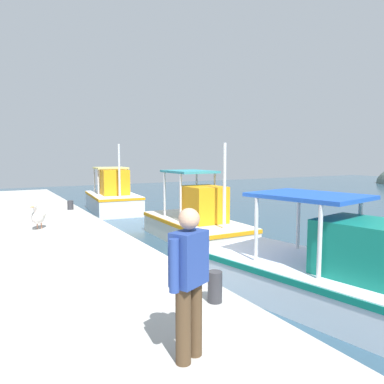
# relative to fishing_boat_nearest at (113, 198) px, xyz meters

# --- Properties ---
(fishing_boat_nearest) EXTENTS (4.80, 2.68, 3.54)m
(fishing_boat_nearest) POSITION_rel_fishing_boat_nearest_xyz_m (0.00, 0.00, 0.00)
(fishing_boat_nearest) COLOR white
(fishing_boat_nearest) RESTS_ON ground
(fishing_boat_second) EXTENTS (4.94, 2.07, 3.34)m
(fishing_boat_second) POSITION_rel_fishing_boat_nearest_xyz_m (7.82, 0.52, -0.10)
(fishing_boat_second) COLOR silver
(fishing_boat_second) RESTS_ON ground
(fishing_boat_third) EXTENTS (5.62, 3.16, 3.28)m
(fishing_boat_third) POSITION_rel_fishing_boat_nearest_xyz_m (13.81, 0.06, -0.14)
(fishing_boat_third) COLOR white
(fishing_boat_third) RESTS_ON ground
(pelican) EXTENTS (0.94, 0.63, 0.82)m
(pelican) POSITION_rel_fishing_boat_nearest_xyz_m (7.06, -4.44, 0.45)
(pelican) COLOR tan
(pelican) RESTS_ON quay_pier
(fisherman_standing) EXTENTS (0.38, 0.54, 1.61)m
(fisherman_standing) POSITION_rel_fishing_boat_nearest_xyz_m (15.16, -3.90, 0.93)
(fisherman_standing) COLOR #4C3823
(fisherman_standing) RESTS_ON quay_pier
(mooring_bollard_nearest) EXTENTS (0.24, 0.24, 0.37)m
(mooring_bollard_nearest) POSITION_rel_fishing_boat_nearest_xyz_m (3.49, -2.85, 0.24)
(mooring_bollard_nearest) COLOR #333338
(mooring_bollard_nearest) RESTS_ON quay_pier
(mooring_bollard_second) EXTENTS (0.21, 0.21, 0.46)m
(mooring_bollard_second) POSITION_rel_fishing_boat_nearest_xyz_m (14.07, -2.85, 0.28)
(mooring_bollard_second) COLOR #333338
(mooring_bollard_second) RESTS_ON quay_pier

